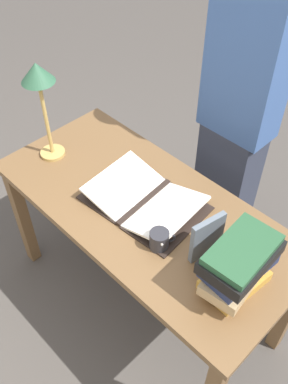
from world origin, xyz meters
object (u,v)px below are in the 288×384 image
object	(u,v)px
book_stack_tall	(239,265)
coffee_mug	(160,240)
open_book	(144,200)
reading_lamp	(39,84)
person_reader	(237,124)
book_standing_upright	(207,237)

from	to	relation	value
book_stack_tall	coffee_mug	world-z (taller)	book_stack_tall
open_book	book_stack_tall	xyz separation A→B (m)	(-0.53, 0.05, 0.10)
reading_lamp	person_reader	size ratio (longest dim) A/B	0.29
book_standing_upright	book_stack_tall	bearing A→B (deg)	-179.28
book_stack_tall	person_reader	world-z (taller)	person_reader
reading_lamp	book_stack_tall	bearing A→B (deg)	-177.98
book_standing_upright	person_reader	bearing A→B (deg)	-51.23
reading_lamp	coffee_mug	size ratio (longest dim) A/B	5.00
open_book	reading_lamp	bearing A→B (deg)	4.06
book_stack_tall	book_standing_upright	bearing A→B (deg)	-10.21
open_book	coffee_mug	size ratio (longest dim) A/B	5.39
open_book	person_reader	bearing A→B (deg)	-96.01
open_book	reading_lamp	world-z (taller)	reading_lamp
open_book	coffee_mug	bearing A→B (deg)	144.98
book_standing_upright	coffee_mug	size ratio (longest dim) A/B	2.02
book_stack_tall	book_standing_upright	xyz separation A→B (m)	(0.17, -0.03, -0.02)
book_stack_tall	coffee_mug	bearing A→B (deg)	13.05
reading_lamp	coffee_mug	distance (m)	0.85
book_standing_upright	reading_lamp	world-z (taller)	reading_lamp
open_book	person_reader	size ratio (longest dim) A/B	0.31
open_book	reading_lamp	size ratio (longest dim) A/B	1.08
open_book	coffee_mug	xyz separation A→B (m)	(-0.21, 0.12, 0.02)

